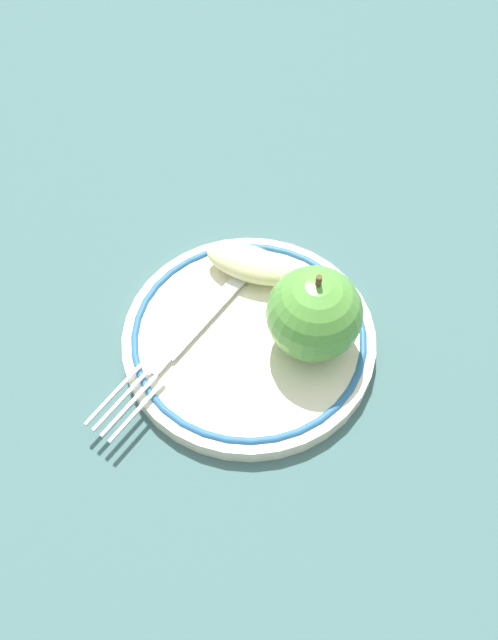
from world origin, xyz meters
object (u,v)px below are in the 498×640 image
at_px(plate, 249,339).
at_px(fork, 179,345).
at_px(apple_red_whole, 314,314).
at_px(apple_slice_front, 249,263).

height_order(plate, fork, fork).
bearing_deg(plate, apple_red_whole, 115.90).
bearing_deg(fork, apple_red_whole, 129.24).
distance_m(plate, fork, 0.06).
height_order(plate, apple_red_whole, apple_red_whole).
bearing_deg(fork, apple_slice_front, 178.77).
distance_m(apple_red_whole, apple_slice_front, 0.09).
bearing_deg(plate, fork, -45.65).
bearing_deg(apple_slice_front, fork, -104.67).
xyz_separation_m(apple_red_whole, fork, (0.06, -0.09, -0.04)).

